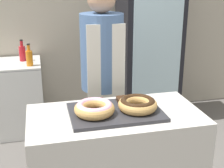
# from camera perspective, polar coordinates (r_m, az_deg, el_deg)

# --- Properties ---
(wall_back) EXTENTS (8.00, 0.06, 2.70)m
(wall_back) POSITION_cam_1_polar(r_m,az_deg,el_deg) (4.06, -6.89, 12.70)
(wall_back) COLOR #BCB29E
(wall_back) RESTS_ON ground_plane
(serving_tray) EXTENTS (0.62, 0.42, 0.02)m
(serving_tray) POSITION_cam_1_polar(r_m,az_deg,el_deg) (2.12, 0.63, -5.16)
(serving_tray) COLOR #2D2D33
(serving_tray) RESTS_ON display_counter
(donut_light_glaze) EXTENTS (0.27, 0.27, 0.08)m
(donut_light_glaze) POSITION_cam_1_polar(r_m,az_deg,el_deg) (2.05, -3.24, -4.39)
(donut_light_glaze) COLOR tan
(donut_light_glaze) RESTS_ON serving_tray
(donut_chocolate_glaze) EXTENTS (0.27, 0.27, 0.08)m
(donut_chocolate_glaze) POSITION_cam_1_polar(r_m,az_deg,el_deg) (2.11, 4.71, -3.63)
(donut_chocolate_glaze) COLOR tan
(donut_chocolate_glaze) RESTS_ON serving_tray
(brownie_back_left) EXTENTS (0.09, 0.09, 0.03)m
(brownie_back_left) POSITION_cam_1_polar(r_m,az_deg,el_deg) (2.22, -2.61, -3.24)
(brownie_back_left) COLOR #382111
(brownie_back_left) RESTS_ON serving_tray
(brownie_back_right) EXTENTS (0.09, 0.09, 0.03)m
(brownie_back_right) POSITION_cam_1_polar(r_m,az_deg,el_deg) (2.26, 2.03, -2.82)
(brownie_back_right) COLOR #382111
(brownie_back_right) RESTS_ON serving_tray
(baker_person) EXTENTS (0.37, 0.37, 1.78)m
(baker_person) POSITION_cam_1_polar(r_m,az_deg,el_deg) (2.72, -1.78, 1.04)
(baker_person) COLOR #4C4C51
(baker_person) RESTS_ON ground_plane
(beverage_fridge) EXTENTS (0.72, 0.60, 1.82)m
(beverage_fridge) POSITION_cam_1_polar(r_m,az_deg,el_deg) (3.97, 6.70, 6.16)
(beverage_fridge) COLOR black
(beverage_fridge) RESTS_ON ground_plane
(bottle_red) EXTENTS (0.07, 0.07, 0.25)m
(bottle_red) POSITION_cam_1_polar(r_m,az_deg,el_deg) (3.79, -16.08, 5.52)
(bottle_red) COLOR red
(bottle_red) RESTS_ON chest_freezer
(bottle_orange) EXTENTS (0.07, 0.07, 0.25)m
(bottle_orange) POSITION_cam_1_polar(r_m,az_deg,el_deg) (3.55, -14.88, 4.74)
(bottle_orange) COLOR orange
(bottle_orange) RESTS_ON chest_freezer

